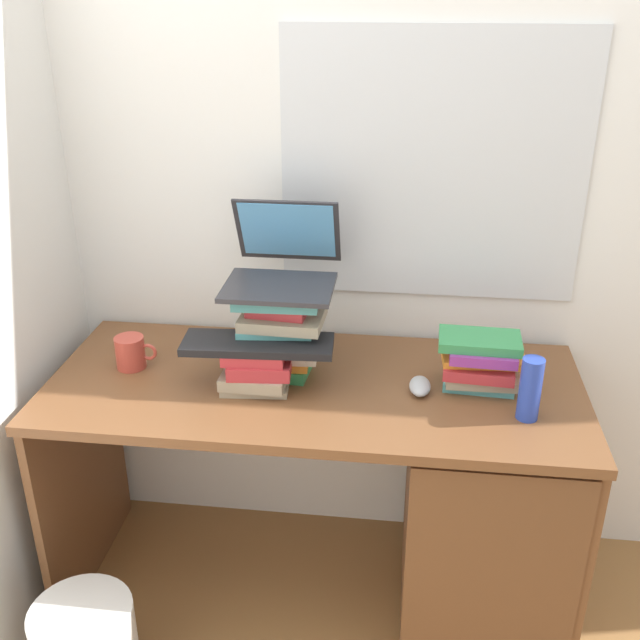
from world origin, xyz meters
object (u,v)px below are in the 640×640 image
Objects in this scene: book_stack_tall at (280,329)px; book_stack_side at (481,361)px; book_stack_keyboard_riser at (257,368)px; laptop at (283,263)px; computer_mouse at (420,386)px; keyboard at (258,344)px; desk at (446,497)px; mug at (131,352)px; water_bottle at (530,389)px.

book_stack_side is at bearing -1.32° from book_stack_tall.
book_stack_keyboard_riser is 0.60× the size of laptop.
book_stack_side is at bearing 17.83° from computer_mouse.
keyboard is (-0.62, -0.08, 0.05)m from book_stack_side.
desk is 12.26× the size of mug.
water_bottle is at bearing -6.12° from book_stack_keyboard_riser.
book_stack_side is 0.63m from laptop.
keyboard is 2.39× the size of water_bottle.
desk is 0.44m from book_stack_side.
water_bottle is at bearing -26.74° from desk.
laptop is 0.82× the size of keyboard.
book_stack_side is at bearing 42.54° from desk.
laptop reaches higher than mug.
laptop reaches higher than desk.
laptop reaches higher than computer_mouse.
water_bottle is (0.28, -0.10, 0.07)m from computer_mouse.
desk is at bearing 1.39° from book_stack_keyboard_riser.
computer_mouse is at bearing 159.97° from water_bottle.
desk is 0.74m from keyboard.
computer_mouse is 0.31m from water_bottle.
mug is at bearing 170.63° from book_stack_keyboard_riser.
laptop is 2.75× the size of mug.
water_bottle reaches higher than mug.
laptop reaches higher than keyboard.
laptop is 0.77m from water_bottle.
mug is at bearing 167.29° from keyboard.
book_stack_side is 2.38× the size of computer_mouse.
keyboard reaches higher than desk.
computer_mouse is at bearing 2.91° from book_stack_keyboard_riser.
book_stack_keyboard_riser is at bearing -177.09° from computer_mouse.
water_bottle is (0.69, -0.17, -0.05)m from book_stack_tall.
computer_mouse is at bearing -18.98° from laptop.
water_bottle is at bearing -7.26° from mug.
book_stack_keyboard_riser is 0.84× the size of book_stack_side.
book_stack_side reaches higher than mug.
book_stack_keyboard_riser reaches higher than computer_mouse.
computer_mouse is 0.59× the size of water_bottle.
book_stack_tall is at bearing 60.19° from keyboard.
desk is at bearing -3.12° from mug.
desk is 0.85m from laptop.
water_bottle is (0.12, -0.16, 0.01)m from book_stack_side.
keyboard is at bearing -172.74° from book_stack_side.
book_stack_side is 0.19m from computer_mouse.
laptop reaches higher than book_stack_keyboard_riser.
book_stack_keyboard_riser is 1.66× the size of mug.
book_stack_side is 0.59× the size of keyboard.
book_stack_tall is 0.76× the size of laptop.
mug is 0.72× the size of water_bottle.
keyboard is 3.34× the size of mug.
computer_mouse is (0.41, -0.07, -0.12)m from book_stack_tall.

